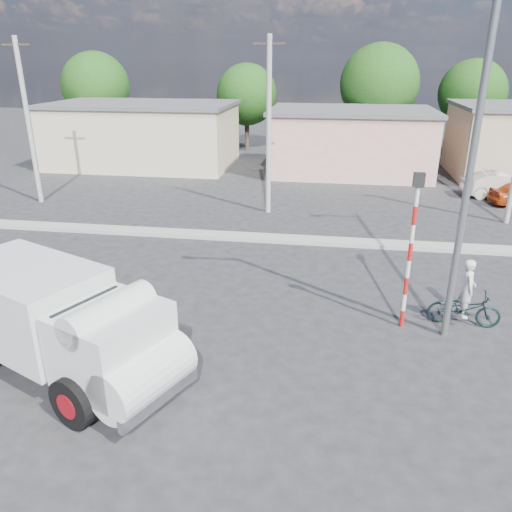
# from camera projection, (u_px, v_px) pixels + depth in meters

# --- Properties ---
(ground_plane) EXTENTS (120.00, 120.00, 0.00)m
(ground_plane) POSITION_uv_depth(u_px,v_px,m) (282.00, 345.00, 13.11)
(ground_plane) COLOR #262628
(ground_plane) RESTS_ON ground
(median) EXTENTS (40.00, 0.80, 0.16)m
(median) POSITION_uv_depth(u_px,v_px,m) (303.00, 240.00, 20.42)
(median) COLOR #99968E
(median) RESTS_ON ground
(truck) EXTENTS (6.47, 4.47, 2.52)m
(truck) POSITION_uv_depth(u_px,v_px,m) (62.00, 323.00, 11.37)
(truck) COLOR black
(truck) RESTS_ON ground
(bicycle) EXTENTS (1.99, 0.84, 1.02)m
(bicycle) POSITION_uv_depth(u_px,v_px,m) (464.00, 309.00, 13.92)
(bicycle) COLOR black
(bicycle) RESTS_ON ground
(cyclist) EXTENTS (0.45, 0.64, 1.68)m
(cyclist) POSITION_uv_depth(u_px,v_px,m) (466.00, 298.00, 13.79)
(cyclist) COLOR silver
(cyclist) RESTS_ON ground
(car_cream) EXTENTS (4.14, 1.47, 1.36)m
(car_cream) POSITION_uv_depth(u_px,v_px,m) (503.00, 185.00, 26.63)
(car_cream) COLOR beige
(car_cream) RESTS_ON ground
(traffic_pole) EXTENTS (0.28, 0.18, 4.36)m
(traffic_pole) POSITION_uv_depth(u_px,v_px,m) (412.00, 239.00, 13.07)
(traffic_pole) COLOR red
(traffic_pole) RESTS_ON ground
(streetlight) EXTENTS (2.34, 0.22, 9.00)m
(streetlight) POSITION_uv_depth(u_px,v_px,m) (466.00, 152.00, 11.78)
(streetlight) COLOR slate
(streetlight) RESTS_ON ground
(building_row) EXTENTS (37.80, 7.30, 4.44)m
(building_row) POSITION_uv_depth(u_px,v_px,m) (336.00, 139.00, 32.35)
(building_row) COLOR beige
(building_row) RESTS_ON ground
(tree_row) EXTENTS (51.24, 7.43, 8.42)m
(tree_row) POSITION_uv_depth(u_px,v_px,m) (427.00, 88.00, 36.39)
(tree_row) COLOR #38281E
(tree_row) RESTS_ON ground
(utility_poles) EXTENTS (35.40, 0.24, 8.00)m
(utility_poles) POSITION_uv_depth(u_px,v_px,m) (386.00, 129.00, 22.15)
(utility_poles) COLOR #99968E
(utility_poles) RESTS_ON ground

